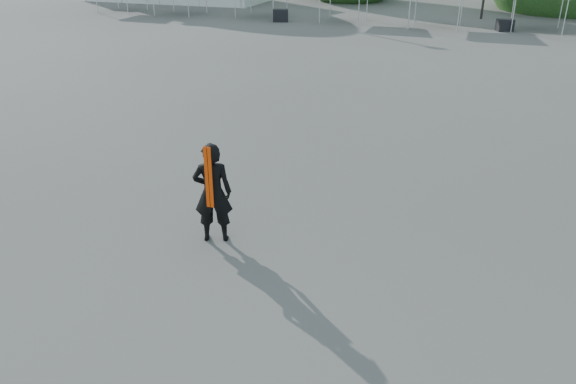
% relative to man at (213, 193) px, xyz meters
% --- Properties ---
extents(ground, '(120.00, 120.00, 0.00)m').
position_rel_man_xyz_m(ground, '(0.87, 1.27, -0.99)').
color(ground, '#474442').
rests_on(ground, ground).
extents(man, '(0.84, 0.70, 1.98)m').
position_rel_man_xyz_m(man, '(0.00, 0.00, 0.00)').
color(man, black).
rests_on(man, ground).
extents(crate_west, '(1.19, 1.06, 0.77)m').
position_rel_man_xyz_m(crate_west, '(-8.62, 27.61, -0.60)').
color(crate_west, black).
rests_on(crate_west, ground).
extents(crate_mid, '(1.10, 0.98, 0.70)m').
position_rel_man_xyz_m(crate_mid, '(5.34, 28.33, -0.64)').
color(crate_mid, black).
rests_on(crate_mid, ground).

